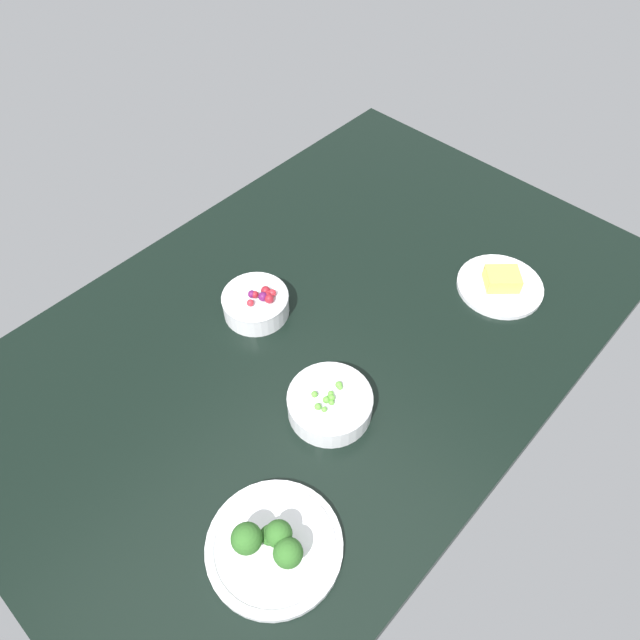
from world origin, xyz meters
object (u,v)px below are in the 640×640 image
(plate_broccoli, at_px, (273,545))
(bowl_peas, at_px, (330,403))
(plate_cheese, at_px, (500,284))
(bowl_berries, at_px, (256,303))

(plate_broccoli, relative_size, bowl_peas, 1.39)
(plate_cheese, height_order, bowl_berries, bowl_berries)
(plate_broccoli, height_order, bowl_peas, plate_broccoli)
(plate_broccoli, bearing_deg, bowl_berries, 49.81)
(plate_cheese, xyz_separation_m, bowl_peas, (-0.51, 0.07, 0.02))
(bowl_peas, height_order, bowl_berries, bowl_berries)
(bowl_berries, bearing_deg, plate_cheese, -39.54)
(plate_cheese, relative_size, bowl_berries, 1.33)
(plate_broccoli, distance_m, bowl_peas, 0.28)
(plate_broccoli, xyz_separation_m, bowl_peas, (0.26, 0.11, 0.00))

